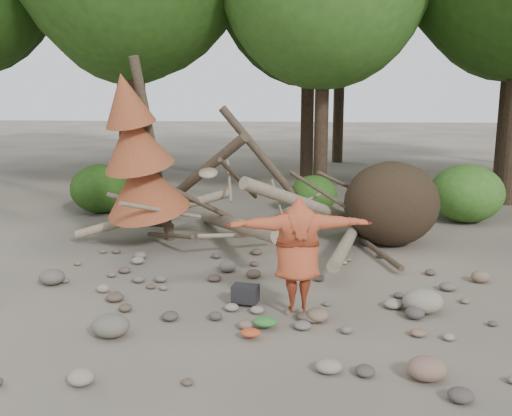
{
  "coord_description": "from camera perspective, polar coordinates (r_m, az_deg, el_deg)",
  "views": [
    {
      "loc": [
        0.75,
        -8.97,
        3.56
      ],
      "look_at": [
        -0.29,
        1.5,
        1.4
      ],
      "focal_mm": 40.0,
      "sensor_mm": 36.0,
      "label": 1
    }
  ],
  "objects": [
    {
      "name": "bush_right",
      "position": [
        16.76,
        20.31,
        1.38
      ],
      "size": [
        2.0,
        2.0,
        1.6
      ],
      "primitive_type": "ellipsoid",
      "color": "#3B7123",
      "rests_on": "ground"
    },
    {
      "name": "boulder_front_right",
      "position": [
        7.73,
        16.73,
        -15.12
      ],
      "size": [
        0.49,
        0.45,
        0.3
      ],
      "primitive_type": "ellipsoid",
      "color": "#816150",
      "rests_on": "ground"
    },
    {
      "name": "frisbee_thrower",
      "position": [
        9.1,
        4.19,
        -4.64
      ],
      "size": [
        2.71,
        1.11,
        2.37
      ],
      "color": "#A54325",
      "rests_on": "ground"
    },
    {
      "name": "cloth_orange",
      "position": [
        8.53,
        -0.55,
        -12.66
      ],
      "size": [
        0.3,
        0.25,
        0.11
      ],
      "primitive_type": "ellipsoid",
      "color": "#B2401E",
      "rests_on": "ground"
    },
    {
      "name": "bush_left",
      "position": [
        17.57,
        -15.23,
        1.88
      ],
      "size": [
        1.8,
        1.8,
        1.44
      ],
      "primitive_type": "ellipsoid",
      "color": "#244B14",
      "rests_on": "ground"
    },
    {
      "name": "ground",
      "position": [
        9.68,
        0.86,
        -9.97
      ],
      "size": [
        120.0,
        120.0,
        0.0
      ],
      "primitive_type": "plane",
      "color": "#514C44",
      "rests_on": "ground"
    },
    {
      "name": "boulder_mid_right",
      "position": [
        9.82,
        16.35,
        -8.92
      ],
      "size": [
        0.66,
        0.59,
        0.39
      ],
      "primitive_type": "ellipsoid",
      "color": "gray",
      "rests_on": "ground"
    },
    {
      "name": "boulder_front_left",
      "position": [
        8.84,
        -14.32,
        -11.33
      ],
      "size": [
        0.57,
        0.51,
        0.34
      ],
      "primitive_type": "ellipsoid",
      "color": "#635D52",
      "rests_on": "ground"
    },
    {
      "name": "cloth_green",
      "position": [
        8.87,
        0.9,
        -11.58
      ],
      "size": [
        0.38,
        0.31,
        0.14
      ],
      "primitive_type": "ellipsoid",
      "color": "#2F6E2C",
      "rests_on": "ground"
    },
    {
      "name": "bush_mid",
      "position": [
        17.04,
        5.78,
        1.39
      ],
      "size": [
        1.4,
        1.4,
        1.12
      ],
      "primitive_type": "ellipsoid",
      "color": "#30601B",
      "rests_on": "ground"
    },
    {
      "name": "deadfall_pile",
      "position": [
        13.53,
        10.97,
        0.26
      ],
      "size": [
        8.55,
        5.24,
        3.3
      ],
      "color": "#332619",
      "rests_on": "ground"
    },
    {
      "name": "boulder_mid_left",
      "position": [
        11.42,
        -19.73,
        -6.51
      ],
      "size": [
        0.48,
        0.44,
        0.29
      ],
      "primitive_type": "ellipsoid",
      "color": "#5A534C",
      "rests_on": "ground"
    },
    {
      "name": "dead_conifer",
      "position": [
        13.02,
        -11.66,
        4.97
      ],
      "size": [
        2.06,
        2.16,
        4.35
      ],
      "color": "#4C3F30",
      "rests_on": "ground"
    },
    {
      "name": "backpack",
      "position": [
        9.76,
        -1.07,
        -8.89
      ],
      "size": [
        0.47,
        0.36,
        0.29
      ],
      "primitive_type": "cube",
      "rotation": [
        0.0,
        0.0,
        -0.17
      ],
      "color": "black",
      "rests_on": "ground"
    }
  ]
}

